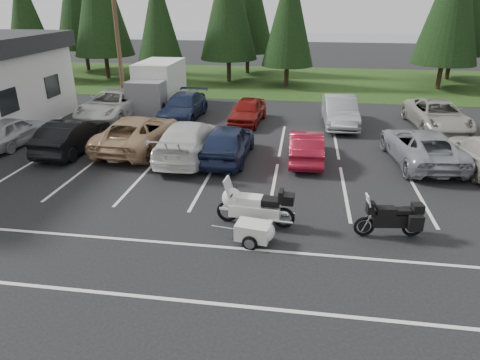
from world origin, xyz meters
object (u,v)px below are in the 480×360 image
at_px(car_far_0, 113,104).
at_px(adventure_motorcycle, 390,215).
at_px(car_near_2, 138,133).
at_px(car_near_0, 11,131).
at_px(car_far_3, 340,111).
at_px(cargo_trailer, 253,233).
at_px(car_near_4, 228,142).
at_px(car_far_1, 183,107).
at_px(utility_pole, 117,34).
at_px(car_near_3, 189,140).
at_px(car_near_6, 421,146).
at_px(car_far_4, 437,115).
at_px(touring_motorcycle, 255,203).
at_px(box_truck, 156,87).
at_px(car_far_2, 248,111).
at_px(car_near_5, 306,146).
at_px(car_near_1, 72,136).

height_order(car_far_0, adventure_motorcycle, car_far_0).
bearing_deg(car_near_2, car_near_0, 6.41).
distance_m(car_far_3, cargo_trailer, 13.74).
bearing_deg(car_near_4, car_far_1, -57.70).
bearing_deg(utility_pole, car_near_3, -51.52).
bearing_deg(car_near_6, cargo_trailer, 44.40).
relative_size(car_near_4, car_far_4, 0.86).
distance_m(touring_motorcycle, cargo_trailer, 1.21).
height_order(utility_pole, box_truck, utility_pole).
relative_size(car_near_6, touring_motorcycle, 1.93).
height_order(car_far_2, touring_motorcycle, touring_motorcycle).
relative_size(car_far_2, adventure_motorcycle, 1.80).
relative_size(car_near_6, car_far_0, 0.93).
bearing_deg(car_far_3, car_near_0, -161.94).
xyz_separation_m(car_far_1, adventure_motorcycle, (9.82, -12.42, -0.03)).
xyz_separation_m(car_near_2, adventure_motorcycle, (10.47, -6.76, -0.09)).
bearing_deg(car_near_6, touring_motorcycle, 39.63).
xyz_separation_m(car_near_3, car_far_2, (1.86, 6.08, -0.11)).
xyz_separation_m(car_near_2, cargo_trailer, (6.45, -7.77, -0.47)).
bearing_deg(car_near_2, car_near_6, -177.31).
bearing_deg(car_far_1, car_far_2, -3.31).
height_order(utility_pole, car_far_3, utility_pole).
xyz_separation_m(car_near_0, cargo_trailer, (12.80, -7.35, -0.38)).
distance_m(utility_pole, car_far_4, 19.30).
xyz_separation_m(car_near_3, touring_motorcycle, (3.67, -5.86, -0.05)).
xyz_separation_m(car_far_4, cargo_trailer, (-8.62, -13.45, -0.43)).
bearing_deg(car_far_1, car_near_6, -22.89).
bearing_deg(car_near_0, box_truck, -115.94).
xyz_separation_m(utility_pole, car_near_5, (11.68, -7.81, -4.02)).
xyz_separation_m(car_near_2, car_far_1, (0.65, 5.65, -0.07)).
relative_size(car_near_1, car_far_0, 0.80).
relative_size(car_far_1, touring_motorcycle, 1.81).
height_order(car_near_1, car_near_5, car_near_1).
bearing_deg(car_far_0, car_far_4, 4.92).
bearing_deg(car_near_4, touring_motorcycle, 109.93).
bearing_deg(car_far_0, car_near_0, -111.65).
relative_size(car_near_3, adventure_motorcycle, 2.45).
bearing_deg(car_near_4, car_near_0, -0.33).
relative_size(utility_pole, car_far_1, 1.78).
distance_m(utility_pole, car_near_2, 9.13).
xyz_separation_m(car_far_3, cargo_trailer, (-3.33, -13.32, -0.48)).
bearing_deg(car_far_2, car_near_3, -101.94).
bearing_deg(car_near_5, car_near_2, -4.70).
bearing_deg(car_far_4, car_near_0, -168.50).
distance_m(car_near_3, car_far_4, 13.95).
bearing_deg(utility_pole, car_far_0, -86.23).
bearing_deg(car_near_6, car_far_4, -116.53).
height_order(box_truck, car_near_3, box_truck).
distance_m(utility_pole, box_truck, 3.85).
height_order(car_near_0, car_near_1, car_near_1).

